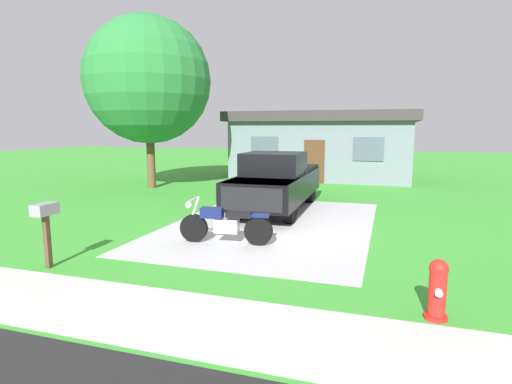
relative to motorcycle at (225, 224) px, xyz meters
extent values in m
plane|color=green|center=(0.52, 2.21, -0.47)|extent=(80.00, 80.00, 0.00)
cube|color=#B4B4B4|center=(0.52, 2.21, -0.47)|extent=(5.40, 8.05, 0.01)
cube|color=beige|center=(0.52, -3.79, -0.47)|extent=(36.00, 1.80, 0.01)
cylinder|color=black|center=(-0.75, -0.09, -0.14)|extent=(0.67, 0.20, 0.66)
cylinder|color=black|center=(0.79, 0.10, -0.14)|extent=(0.67, 0.20, 0.66)
cube|color=silver|center=(0.04, 0.01, -0.05)|extent=(0.59, 0.33, 0.32)
cube|color=#141E51|center=(-0.31, -0.04, 0.25)|extent=(0.55, 0.32, 0.24)
cube|color=black|center=(0.34, 0.04, 0.23)|extent=(0.63, 0.35, 0.12)
cube|color=#141E51|center=(0.79, 0.10, 0.23)|extent=(0.50, 0.26, 0.08)
cylinder|color=silver|center=(-0.75, -0.09, 0.23)|extent=(0.34, 0.10, 0.77)
cylinder|color=silver|center=(-0.75, -0.09, 0.55)|extent=(0.12, 0.70, 0.04)
sphere|color=silver|center=(-0.87, -0.11, 0.41)|extent=(0.16, 0.16, 0.16)
cylinder|color=black|center=(0.94, 2.52, -0.05)|extent=(0.32, 0.85, 0.84)
cylinder|color=black|center=(-0.70, 2.49, -0.05)|extent=(0.32, 0.85, 0.84)
cylinder|color=black|center=(0.87, 6.02, -0.05)|extent=(0.32, 0.85, 0.84)
cylinder|color=black|center=(-0.77, 5.99, -0.05)|extent=(0.32, 0.85, 0.84)
cube|color=black|center=(0.09, 4.31, 0.33)|extent=(2.12, 5.64, 0.80)
cube|color=black|center=(0.12, 2.46, 0.63)|extent=(1.94, 1.94, 0.20)
cube|color=black|center=(0.09, 3.91, 1.08)|extent=(1.84, 1.94, 0.70)
cube|color=#3F4C56|center=(0.11, 3.11, 0.98)|extent=(1.70, 0.20, 0.60)
cube|color=black|center=(0.05, 5.85, 0.58)|extent=(1.95, 2.44, 0.50)
cube|color=black|center=(0.14, 1.53, 0.33)|extent=(1.70, 0.14, 0.64)
cylinder|color=red|center=(4.29, -2.68, -0.12)|extent=(0.24, 0.24, 0.70)
sphere|color=red|center=(4.29, -2.68, 0.27)|extent=(0.26, 0.26, 0.26)
cylinder|color=silver|center=(4.29, -2.54, -0.02)|extent=(0.10, 0.12, 0.10)
cylinder|color=silver|center=(4.29, -2.82, -0.02)|extent=(0.10, 0.12, 0.10)
cylinder|color=red|center=(4.29, -2.68, -0.44)|extent=(0.32, 0.32, 0.06)
cube|color=#4C3823|center=(-2.59, -2.63, 0.08)|extent=(0.10, 0.10, 1.10)
cube|color=gray|center=(-2.59, -2.63, 0.68)|extent=(0.26, 0.48, 0.22)
cylinder|color=brown|center=(-6.58, 7.45, 0.93)|extent=(0.36, 0.36, 2.80)
sphere|color=#287534|center=(-6.58, 7.45, 4.24)|extent=(5.47, 5.47, 5.47)
cube|color=slate|center=(0.09, 13.79, 1.03)|extent=(9.00, 5.00, 3.00)
cube|color=#383333|center=(0.09, 13.79, 2.78)|extent=(9.60, 5.60, 0.50)
cube|color=#4C2D19|center=(0.09, 11.26, 0.58)|extent=(1.00, 0.08, 2.10)
cube|color=#4C5966|center=(-2.43, 11.26, 1.23)|extent=(1.40, 0.06, 1.10)
cube|color=#4C5966|center=(2.61, 11.26, 1.23)|extent=(1.40, 0.06, 1.10)
camera|label=1|loc=(3.56, -8.69, 2.19)|focal=29.03mm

